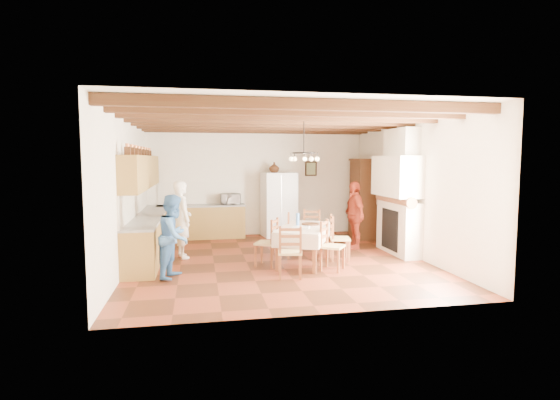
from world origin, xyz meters
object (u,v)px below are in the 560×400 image
object	(u,v)px
chair_left_far	(281,235)
person_man	(182,219)
dining_table	(303,231)
chair_left_near	(267,242)
chair_right_far	(340,238)
person_woman_red	(354,215)
chair_right_near	(332,245)
chair_end_far	(311,231)
person_woman_blue	(174,236)
microwave	(231,199)
refrigerator	(279,204)
chair_end_near	(290,251)
hutch	(362,198)

from	to	relation	value
chair_left_far	person_man	bearing A→B (deg)	-86.67
dining_table	person_man	size ratio (longest dim) A/B	1.16
chair_left_near	chair_right_far	distance (m)	1.61
chair_left_far	person_woman_red	size ratio (longest dim) A/B	0.60
chair_right_near	person_woman_red	xyz separation A→B (m)	(1.13, 1.89, 0.32)
chair_end_far	person_woman_blue	bearing A→B (deg)	-125.52
chair_end_far	microwave	size ratio (longest dim) A/B	1.83
chair_left_near	chair_end_far	distance (m)	1.68
refrigerator	person_woman_red	world-z (taller)	refrigerator
chair_left_near	chair_left_far	distance (m)	0.83
person_woman_red	chair_left_near	bearing A→B (deg)	-62.60
chair_end_near	person_man	distance (m)	2.81
chair_left_far	refrigerator	bearing A→B (deg)	-177.11
dining_table	refrigerator	bearing A→B (deg)	88.64
hutch	chair_right_near	distance (m)	3.81
person_man	person_woman_red	distance (m)	4.00
chair_left_near	person_man	bearing A→B (deg)	-93.74
chair_end_near	person_woman_blue	bearing A→B (deg)	-0.09
refrigerator	chair_right_near	bearing A→B (deg)	-91.51
chair_left_far	person_woman_blue	bearing A→B (deg)	-47.84
chair_left_far	microwave	bearing A→B (deg)	-148.98
dining_table	chair_right_near	size ratio (longest dim) A/B	2.01
hutch	chair_right_far	distance (m)	2.96
dining_table	chair_end_near	world-z (taller)	chair_end_near
hutch	chair_left_near	distance (m)	4.12
chair_right_near	person_man	bearing A→B (deg)	95.36
hutch	person_woman_red	world-z (taller)	hutch
chair_left_near	person_man	distance (m)	2.01
chair_left_far	chair_right_near	xyz separation A→B (m)	(0.77, -1.29, 0.00)
chair_end_far	refrigerator	bearing A→B (deg)	124.30
hutch	dining_table	bearing A→B (deg)	-125.24
dining_table	chair_left_far	distance (m)	0.74
refrigerator	chair_left_near	bearing A→B (deg)	-111.05
dining_table	chair_right_far	distance (m)	0.84
dining_table	chair_end_far	distance (m)	1.16
person_woman_red	chair_left_far	bearing A→B (deg)	-74.68
dining_table	chair_right_far	xyz separation A→B (m)	(0.82, 0.10, -0.19)
chair_left_far	chair_right_far	world-z (taller)	same
chair_right_near	chair_end_far	distance (m)	1.73
dining_table	person_man	xyz separation A→B (m)	(-2.45, 0.96, 0.16)
chair_right_far	chair_end_near	size ratio (longest dim) A/B	1.00
chair_end_near	person_woman_red	xyz separation A→B (m)	(2.04, 2.25, 0.32)
dining_table	chair_right_far	world-z (taller)	chair_right_far
chair_right_near	chair_right_far	size ratio (longest dim) A/B	1.00
refrigerator	person_woman_blue	size ratio (longest dim) A/B	1.17
chair_right_near	chair_left_near	bearing A→B (deg)	99.32
chair_end_far	person_man	xyz separation A→B (m)	(-2.88, -0.11, 0.35)
refrigerator	hutch	distance (m)	2.28
chair_left_far	chair_end_far	size ratio (longest dim) A/B	1.00
person_woman_blue	microwave	bearing A→B (deg)	0.44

